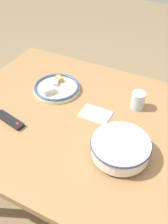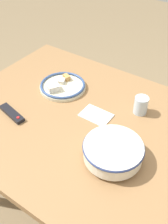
% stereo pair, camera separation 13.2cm
% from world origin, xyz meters
% --- Properties ---
extents(ground_plane, '(8.00, 8.00, 0.00)m').
position_xyz_m(ground_plane, '(0.00, 0.00, 0.00)').
color(ground_plane, '#7F6B4C').
extents(dining_table, '(1.48, 1.05, 0.70)m').
position_xyz_m(dining_table, '(0.00, 0.00, 0.64)').
color(dining_table, olive).
rests_on(dining_table, ground_plane).
extents(noodle_bowl, '(0.27, 0.27, 0.09)m').
position_xyz_m(noodle_bowl, '(-0.21, 0.13, 0.75)').
color(noodle_bowl, silver).
rests_on(noodle_bowl, dining_table).
extents(food_plate, '(0.27, 0.27, 0.05)m').
position_xyz_m(food_plate, '(0.29, -0.15, 0.72)').
color(food_plate, beige).
rests_on(food_plate, dining_table).
extents(tv_remote, '(0.18, 0.08, 0.02)m').
position_xyz_m(tv_remote, '(0.37, 0.18, 0.71)').
color(tv_remote, black).
rests_on(tv_remote, dining_table).
extents(drinking_glass, '(0.07, 0.07, 0.10)m').
position_xyz_m(drinking_glass, '(-0.17, -0.22, 0.75)').
color(drinking_glass, silver).
rests_on(drinking_glass, dining_table).
extents(folded_napkin, '(0.16, 0.11, 0.01)m').
position_xyz_m(folded_napkin, '(-0.00, -0.06, 0.71)').
color(folded_napkin, white).
rests_on(folded_napkin, dining_table).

